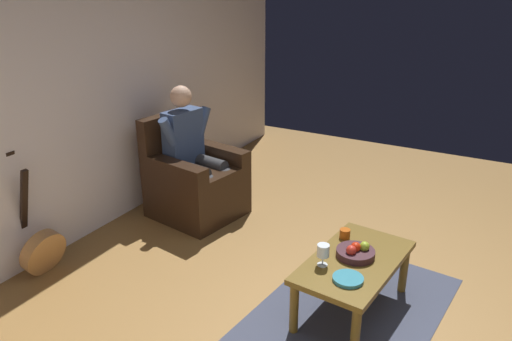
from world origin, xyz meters
TOP-DOWN VIEW (x-y plane):
  - ground_plane at (0.00, 0.00)m, footprint 7.46×7.46m
  - wall_back at (0.00, -2.72)m, footprint 6.62×0.06m
  - rug at (0.06, -0.21)m, footprint 1.77×1.30m
  - armchair at (-0.68, -2.08)m, footprint 0.85×0.88m
  - person_seated at (-0.68, -2.08)m, footprint 0.66×0.61m
  - coffee_table at (0.06, -0.21)m, footprint 1.01×0.63m
  - guitar at (0.77, -2.52)m, footprint 0.37×0.34m
  - wine_glass_near at (0.23, -0.38)m, footprint 0.08×0.08m
  - fruit_bowl at (0.02, -0.22)m, footprint 0.27×0.27m
  - decorative_dish at (0.32, -0.17)m, footprint 0.20×0.20m
  - candle_jar at (-0.20, -0.37)m, footprint 0.08×0.08m

SIDE VIEW (x-z plane):
  - ground_plane at x=0.00m, z-range 0.00..0.00m
  - rug at x=0.06m, z-range 0.00..0.01m
  - guitar at x=0.77m, z-range -0.28..0.73m
  - armchair at x=-0.68m, z-range -0.15..0.83m
  - coffee_table at x=0.06m, z-range 0.14..0.56m
  - decorative_dish at x=0.32m, z-range 0.41..0.44m
  - candle_jar at x=-0.20m, z-range 0.41..0.48m
  - fruit_bowl at x=0.02m, z-range 0.40..0.50m
  - wine_glass_near at x=0.23m, z-range 0.44..0.59m
  - person_seated at x=-0.68m, z-range 0.05..1.32m
  - wall_back at x=0.00m, z-range 0.00..2.73m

